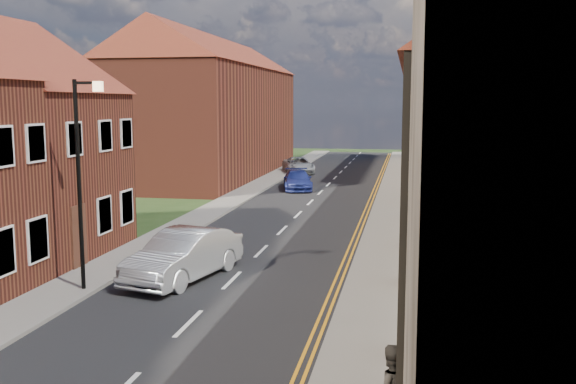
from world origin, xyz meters
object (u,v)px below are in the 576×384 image
object	(u,v)px
lamppost	(81,172)
car_far	(298,180)
car_distant	(298,165)
car_mid	(184,255)

from	to	relation	value
lamppost	car_far	distance (m)	23.43
car_far	car_distant	distance (m)	9.66
car_mid	car_far	size ratio (longest dim) A/B	1.11
car_mid	car_distant	bearing A→B (deg)	106.90
car_far	car_distant	world-z (taller)	car_distant
lamppost	car_distant	xyz separation A→B (m)	(0.61, 32.67, -2.91)
lamppost	car_distant	distance (m)	32.81
lamppost	car_far	bearing A→B (deg)	84.56
car_distant	lamppost	bearing A→B (deg)	-110.11
car_far	car_distant	xyz separation A→B (m)	(-1.59, 9.53, 0.01)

